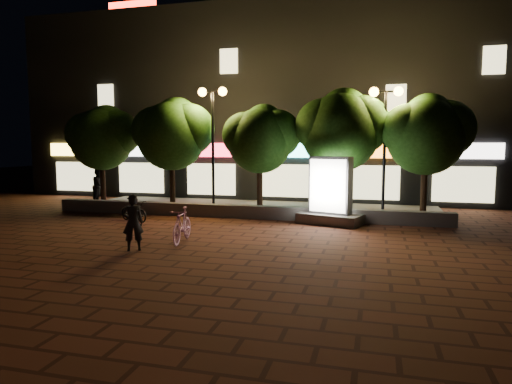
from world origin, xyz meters
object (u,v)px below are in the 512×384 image
(tree_right, at_px, (342,127))
(street_lamp_right, at_px, (385,118))
(tree_mid, at_px, (261,136))
(tree_left, at_px, (173,132))
(ad_kiosk, at_px, (330,197))
(pedestrian, at_px, (99,186))
(scooter_pink, at_px, (182,225))
(tree_far_right, at_px, (427,132))
(street_lamp_left, at_px, (213,117))
(rider, at_px, (133,222))
(scooter_parked, at_px, (134,211))
(tree_far_left, at_px, (103,136))

(tree_right, bearing_deg, street_lamp_right, -9.10)
(tree_mid, bearing_deg, tree_left, 180.00)
(ad_kiosk, bearing_deg, pedestrian, 168.10)
(tree_right, relative_size, pedestrian, 2.96)
(tree_right, height_order, ad_kiosk, tree_right)
(tree_left, bearing_deg, scooter_pink, -63.11)
(scooter_pink, relative_size, pedestrian, 1.01)
(tree_far_right, distance_m, street_lamp_left, 8.58)
(tree_mid, relative_size, rider, 2.90)
(street_lamp_left, distance_m, scooter_parked, 5.18)
(tree_mid, bearing_deg, ad_kiosk, -32.49)
(tree_right, bearing_deg, scooter_pink, -123.68)
(tree_right, xyz_separation_m, tree_far_right, (3.20, -0.00, -0.20))
(street_lamp_right, height_order, rider, street_lamp_right)
(street_lamp_left, height_order, rider, street_lamp_left)
(tree_mid, distance_m, street_lamp_left, 2.22)
(street_lamp_left, relative_size, scooter_parked, 3.46)
(tree_right, height_order, pedestrian, tree_right)
(tree_far_left, bearing_deg, scooter_pink, -43.07)
(scooter_parked, bearing_deg, tree_right, -41.73)
(scooter_pink, relative_size, rider, 1.11)
(rider, xyz_separation_m, pedestrian, (-6.34, 7.89, 0.16))
(tree_left, relative_size, scooter_pink, 2.83)
(pedestrian, bearing_deg, street_lamp_right, -102.58)
(tree_mid, bearing_deg, tree_far_right, 0.00)
(tree_left, height_order, scooter_pink, tree_left)
(rider, bearing_deg, tree_mid, -133.38)
(street_lamp_left, bearing_deg, tree_mid, 7.31)
(tree_mid, bearing_deg, street_lamp_left, -172.69)
(street_lamp_left, bearing_deg, scooter_parked, -123.94)
(tree_mid, distance_m, pedestrian, 8.38)
(tree_left, distance_m, pedestrian, 4.78)
(tree_far_right, xyz_separation_m, street_lamp_left, (-8.55, -0.26, 0.66))
(ad_kiosk, relative_size, rider, 1.62)
(tree_far_left, relative_size, ad_kiosk, 1.85)
(tree_far_left, height_order, tree_left, tree_left)
(tree_left, bearing_deg, tree_far_left, -180.00)
(tree_far_left, height_order, ad_kiosk, tree_far_left)
(ad_kiosk, distance_m, scooter_parked, 7.34)
(tree_far_left, bearing_deg, pedestrian, 145.31)
(street_lamp_left, xyz_separation_m, rider, (0.34, -7.25, -3.25))
(street_lamp_right, height_order, pedestrian, street_lamp_right)
(scooter_pink, distance_m, pedestrian, 9.79)
(tree_right, relative_size, scooter_parked, 3.39)
(tree_far_left, relative_size, scooter_parked, 3.10)
(tree_right, relative_size, street_lamp_left, 0.98)
(tree_far_left, bearing_deg, street_lamp_left, -2.76)
(scooter_parked, bearing_deg, tree_mid, -26.91)
(tree_far_right, xyz_separation_m, street_lamp_right, (-1.55, -0.26, 0.53))
(street_lamp_left, bearing_deg, scooter_pink, -78.52)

